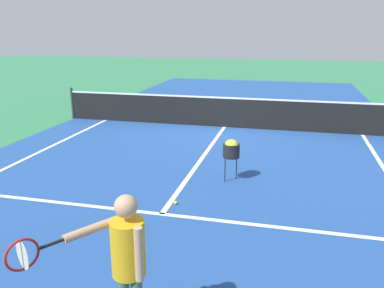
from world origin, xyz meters
name	(u,v)px	position (x,y,z in m)	size (l,w,h in m)	color
ground_plane	(224,127)	(0.00, 0.00, 0.00)	(60.00, 60.00, 0.00)	#337F51
court_surface_inbounds	(224,127)	(0.00, 0.00, 0.00)	(10.62, 24.40, 0.00)	#234C93
line_service_near	(162,214)	(0.00, -6.40, 0.00)	(8.22, 0.10, 0.01)	white
line_center_service	(203,157)	(0.00, -3.20, 0.00)	(0.10, 6.40, 0.01)	white
net	(225,112)	(0.00, 0.00, 0.49)	(10.75, 0.09, 1.07)	#33383D
player_near	(125,256)	(0.59, -9.19, 0.97)	(0.91, 0.93, 1.58)	#3F7247
ball_hopper	(231,149)	(0.89, -4.57, 0.68)	(0.34, 0.34, 0.87)	black
tennis_ball_mid_court	(176,203)	(0.12, -5.97, 0.03)	(0.07, 0.07, 0.07)	#CCE033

